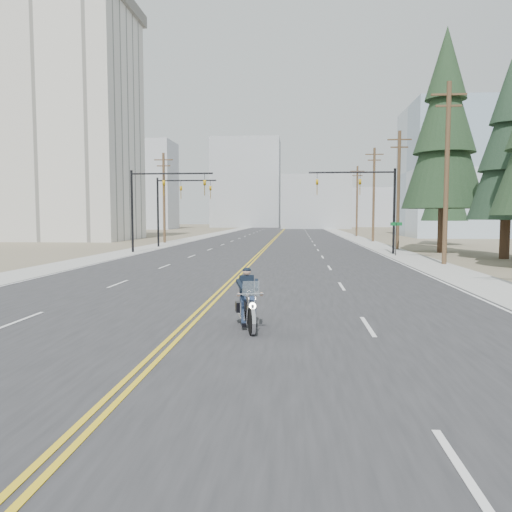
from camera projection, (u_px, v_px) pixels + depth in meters
name	position (u px, v px, depth m)	size (l,w,h in m)	color
ground_plane	(147.00, 366.00, 10.18)	(400.00, 400.00, 0.00)	#776D56
road	(277.00, 236.00, 79.74)	(20.00, 200.00, 0.01)	#303033
sidewalk_left	(206.00, 236.00, 80.66)	(3.00, 200.00, 0.01)	#A5A5A0
sidewalk_right	(350.00, 236.00, 78.81)	(3.00, 200.00, 0.01)	#A5A5A0
traffic_mast_left	(155.00, 195.00, 42.32)	(7.10, 0.26, 7.00)	black
traffic_mast_right	(369.00, 194.00, 40.87)	(7.10, 0.26, 7.00)	black
traffic_mast_far	(174.00, 199.00, 50.30)	(6.10, 0.26, 7.00)	black
street_sign	(396.00, 233.00, 38.98)	(0.90, 0.06, 2.62)	black
utility_pole_b	(447.00, 170.00, 31.56)	(2.20, 0.30, 11.50)	brown
utility_pole_c	(398.00, 188.00, 46.49)	(2.20, 0.30, 11.00)	brown
utility_pole_d	(374.00, 193.00, 61.37)	(2.20, 0.30, 11.50)	brown
utility_pole_e	(357.00, 200.00, 78.29)	(2.20, 0.30, 11.00)	brown
utility_pole_left	(164.00, 196.00, 58.46)	(2.20, 0.30, 10.50)	brown
apartment_block	(62.00, 126.00, 65.92)	(18.00, 14.00, 30.00)	silver
glass_building	(486.00, 172.00, 76.39)	(24.00, 16.00, 20.00)	#9EB5CC
haze_bldg_a	(146.00, 186.00, 126.41)	(14.00, 12.00, 22.00)	#B7BCC6
haze_bldg_b	(315.00, 202.00, 133.20)	(18.00, 14.00, 14.00)	#ADB2B7
haze_bldg_c	(456.00, 191.00, 115.57)	(16.00, 12.00, 18.00)	#B7BCC6
haze_bldg_d	(246.00, 184.00, 149.25)	(20.00, 15.00, 26.00)	#ADB2B7
haze_bldg_e	(367.00, 208.00, 156.76)	(14.00, 14.00, 12.00)	#B7BCC6
haze_bldg_f	(111.00, 200.00, 142.76)	(12.00, 12.00, 16.00)	#ADB2B7
motorcyclist	(248.00, 299.00, 13.49)	(0.91, 2.12, 1.65)	black
conifer_mid	(508.00, 145.00, 35.62)	(5.33, 5.33, 14.21)	#382619
conifer_tall	(445.00, 124.00, 41.92)	(6.80, 6.80, 18.88)	#382619
conifer_far	(446.00, 175.00, 54.14)	(4.92, 4.92, 13.18)	#382619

